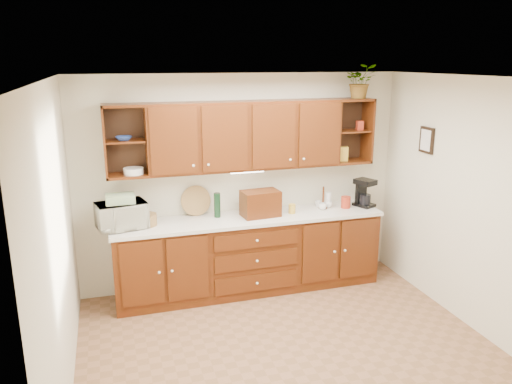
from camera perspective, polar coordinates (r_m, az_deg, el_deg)
floor at (r=5.10m, az=3.98°, el=-17.77°), size 4.00×4.00×0.00m
ceiling at (r=4.30m, az=4.62°, el=12.84°), size 4.00×4.00×0.00m
back_wall at (r=6.13m, az=-1.57°, el=1.23°), size 4.00×0.00×4.00m
left_wall at (r=4.28m, az=-21.75°, el=-6.04°), size 0.00×3.50×3.50m
right_wall at (r=5.55m, az=23.96°, el=-1.57°), size 0.00×3.50×3.50m
base_cabinets at (r=6.12m, az=-0.77°, el=-7.17°), size 3.20×0.60×0.90m
countertop at (r=5.95m, az=-0.76°, el=-3.01°), size 3.24×0.64×0.04m
upper_cabinets at (r=5.87m, az=-1.10°, el=6.50°), size 3.20×0.33×0.80m
undercabinet_light at (r=5.89m, az=-1.03°, el=2.36°), size 0.40×0.05×0.02m
framed_picture at (r=6.11m, az=18.93°, el=5.63°), size 0.03×0.24×0.30m
wicker_basket at (r=5.76m, az=-12.42°, el=-3.11°), size 0.23×0.23×0.13m
microwave at (r=5.70m, az=-15.12°, el=-2.60°), size 0.59×0.46×0.29m
towel_stack at (r=5.65m, az=-15.25°, el=-0.74°), size 0.31×0.23×0.09m
wine_bottle at (r=5.90m, az=-4.46°, el=-1.51°), size 0.09×0.09×0.29m
woven_tray at (r=6.05m, az=-6.83°, el=-2.54°), size 0.37×0.12×0.36m
bread_box at (r=5.93m, az=0.51°, el=-1.32°), size 0.46×0.31×0.31m
mug_tree at (r=6.33m, az=7.66°, el=-1.44°), size 0.22×0.23×0.28m
canister_red at (r=6.37m, az=10.22°, el=-1.16°), size 0.15×0.15×0.15m
canister_white at (r=6.37m, az=8.23°, el=-0.87°), size 0.09×0.09×0.19m
canister_yellow at (r=6.07m, az=4.13°, el=-1.92°), size 0.10×0.10×0.11m
coffee_maker at (r=6.48m, az=12.22°, el=-0.11°), size 0.27×0.30×0.35m
bowl_stack at (r=5.63m, az=-14.88°, el=5.95°), size 0.18×0.18×0.04m
plate_stack at (r=5.69m, az=-13.82°, el=2.35°), size 0.28×0.28×0.07m
pantry_box_yellow at (r=6.35m, az=9.98°, el=4.33°), size 0.11×0.10×0.18m
pantry_box_red at (r=6.37m, az=11.77°, el=7.46°), size 0.08×0.07×0.12m
potted_plant at (r=6.28m, az=11.85°, el=12.27°), size 0.44×0.41×0.41m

